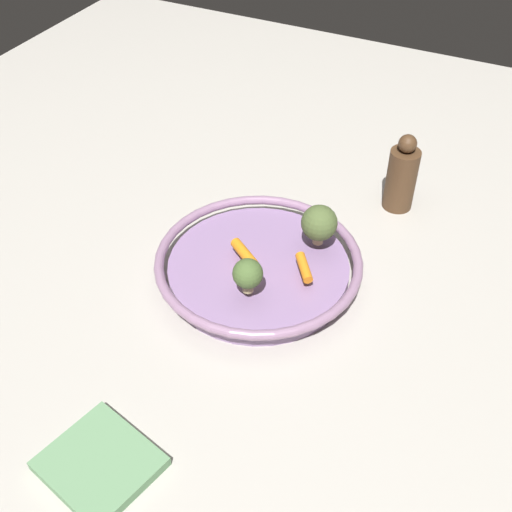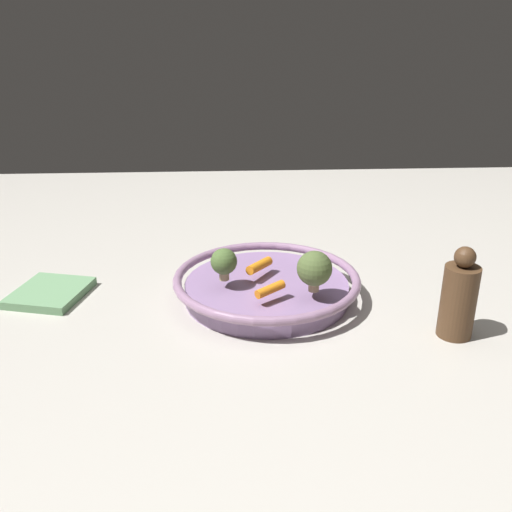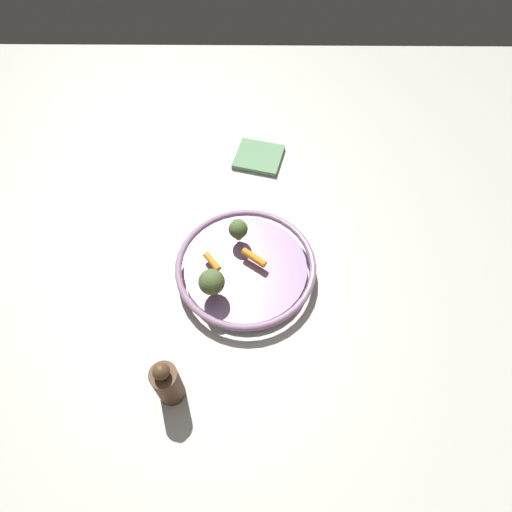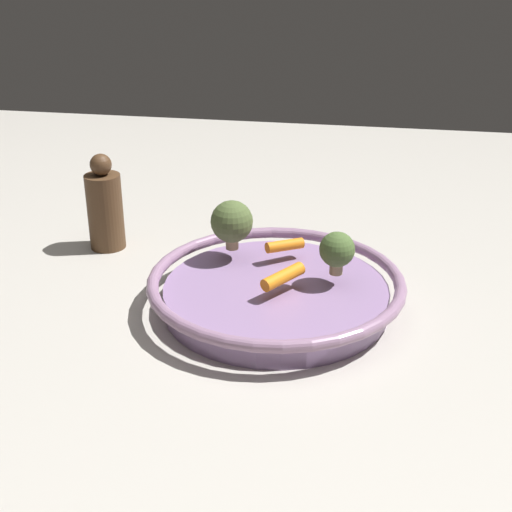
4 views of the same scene
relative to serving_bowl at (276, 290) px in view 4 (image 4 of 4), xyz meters
The scene contains 7 objects.
ground_plane 0.02m from the serving_bowl, ahead, with size 1.82×1.82×0.00m, color #B7B2A8.
serving_bowl is the anchor object (origin of this frame).
baby_carrot_left 0.08m from the serving_bowl, ahead, with size 0.01×0.01×0.05m, color orange.
baby_carrot_center 0.04m from the serving_bowl, 148.85° to the right, with size 0.02×0.02×0.06m, color orange.
broccoli_floret_small 0.11m from the serving_bowl, 45.53° to the left, with size 0.06×0.06×0.07m.
broccoli_floret_mid 0.09m from the serving_bowl, 76.07° to the right, with size 0.04×0.04×0.05m.
pepper_mill 0.31m from the serving_bowl, 63.02° to the left, with size 0.05×0.05×0.14m.
Camera 4 is at (-0.75, -0.11, 0.42)m, focal length 49.22 mm.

